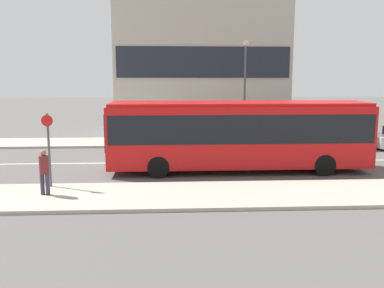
# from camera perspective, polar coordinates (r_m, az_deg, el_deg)

# --- Properties ---
(ground_plane) EXTENTS (120.00, 120.00, 0.00)m
(ground_plane) POSITION_cam_1_polar(r_m,az_deg,el_deg) (22.03, -7.77, -2.49)
(ground_plane) COLOR #595654
(sidewalk_near) EXTENTS (44.00, 3.50, 0.13)m
(sidewalk_near) POSITION_cam_1_polar(r_m,az_deg,el_deg) (15.97, -9.59, -6.89)
(sidewalk_near) COLOR #B2A899
(sidewalk_near) RESTS_ON ground_plane
(sidewalk_far) EXTENTS (44.00, 3.50, 0.13)m
(sidewalk_far) POSITION_cam_1_polar(r_m,az_deg,el_deg) (28.14, -6.75, 0.26)
(sidewalk_far) COLOR #B2A899
(sidewalk_far) RESTS_ON ground_plane
(lane_centerline) EXTENTS (41.80, 0.16, 0.01)m
(lane_centerline) POSITION_cam_1_polar(r_m,az_deg,el_deg) (22.02, -7.77, -2.48)
(lane_centerline) COLOR silver
(lane_centerline) RESTS_ON ground_plane
(apartment_block_left_tower) EXTENTS (12.95, 4.13, 19.25)m
(apartment_block_left_tower) POSITION_cam_1_polar(r_m,az_deg,el_deg) (33.49, 1.31, 18.18)
(apartment_block_left_tower) COLOR #B7B2A3
(apartment_block_left_tower) RESTS_ON ground_plane
(city_bus) EXTENTS (11.93, 2.60, 3.21)m
(city_bus) POSITION_cam_1_polar(r_m,az_deg,el_deg) (19.83, 6.21, 1.65)
(city_bus) COLOR red
(city_bus) RESTS_ON ground_plane
(parked_car_0) EXTENTS (3.92, 1.83, 1.28)m
(parked_car_0) POSITION_cam_1_polar(r_m,az_deg,el_deg) (26.95, 17.74, 0.65)
(parked_car_0) COLOR maroon
(parked_car_0) RESTS_ON ground_plane
(pedestrian_near_stop) EXTENTS (0.35, 0.34, 1.67)m
(pedestrian_near_stop) POSITION_cam_1_polar(r_m,az_deg,el_deg) (16.40, -19.12, -3.21)
(pedestrian_near_stop) COLOR #383347
(pedestrian_near_stop) RESTS_ON sidewalk_near
(bus_stop_sign) EXTENTS (0.44, 0.12, 2.87)m
(bus_stop_sign) POSITION_cam_1_polar(r_m,az_deg,el_deg) (17.38, -18.57, -0.07)
(bus_stop_sign) COLOR #4C4C51
(bus_stop_sign) RESTS_ON sidewalk_near
(street_lamp) EXTENTS (0.36, 0.36, 6.41)m
(street_lamp) POSITION_cam_1_polar(r_m,az_deg,el_deg) (27.38, 7.07, 8.43)
(street_lamp) COLOR #4C4C51
(street_lamp) RESTS_ON sidewalk_far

